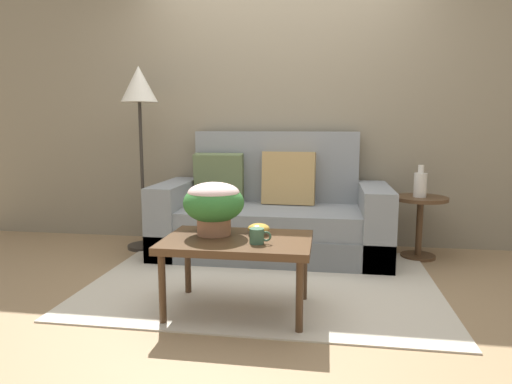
% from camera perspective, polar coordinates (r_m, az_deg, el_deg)
% --- Properties ---
extents(ground_plane, '(14.00, 14.00, 0.00)m').
position_cam_1_polar(ground_plane, '(3.21, 0.67, -11.97)').
color(ground_plane, '#997A56').
extents(wall_back, '(6.40, 0.12, 2.66)m').
position_cam_1_polar(wall_back, '(4.36, 3.28, 11.18)').
color(wall_back, gray).
rests_on(wall_back, ground).
extents(area_rug, '(2.41, 1.77, 0.01)m').
position_cam_1_polar(area_rug, '(3.34, 1.00, -11.10)').
color(area_rug, beige).
rests_on(area_rug, ground).
extents(couch, '(1.97, 0.86, 1.06)m').
position_cam_1_polar(couch, '(3.98, 1.92, -3.21)').
color(couch, slate).
rests_on(couch, ground).
extents(coffee_table, '(0.87, 0.58, 0.45)m').
position_cam_1_polar(coffee_table, '(2.72, -2.33, -6.79)').
color(coffee_table, '#442D1B').
rests_on(coffee_table, ground).
extents(side_table, '(0.44, 0.44, 0.52)m').
position_cam_1_polar(side_table, '(4.07, 19.83, -2.81)').
color(side_table, '#4C331E').
rests_on(side_table, ground).
extents(floor_lamp, '(0.32, 0.32, 1.63)m').
position_cam_1_polar(floor_lamp, '(4.20, -14.39, 11.06)').
color(floor_lamp, '#2D2823').
rests_on(floor_lamp, ground).
extents(potted_plant, '(0.37, 0.37, 0.32)m').
position_cam_1_polar(potted_plant, '(2.77, -5.32, -1.33)').
color(potted_plant, '#A36B4C').
rests_on(potted_plant, coffee_table).
extents(coffee_mug, '(0.13, 0.08, 0.09)m').
position_cam_1_polar(coffee_mug, '(2.58, 0.17, -5.53)').
color(coffee_mug, '#3D664C').
rests_on(coffee_mug, coffee_table).
extents(snack_bowl, '(0.14, 0.14, 0.07)m').
position_cam_1_polar(snack_bowl, '(2.79, 0.33, -4.60)').
color(snack_bowl, gold).
rests_on(snack_bowl, coffee_table).
extents(table_vase, '(0.10, 0.10, 0.27)m').
position_cam_1_polar(table_vase, '(4.01, 19.88, 0.94)').
color(table_vase, silver).
rests_on(table_vase, side_table).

